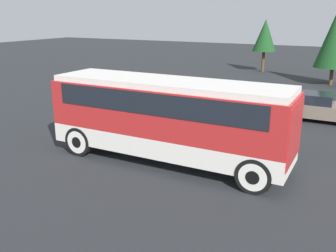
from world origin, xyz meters
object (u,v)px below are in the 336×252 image
(tour_bus, at_px, (170,114))
(parked_car_far, at_px, (248,115))
(parked_car_mid, at_px, (311,106))
(parked_car_near, at_px, (166,94))

(tour_bus, distance_m, parked_car_far, 6.14)
(tour_bus, bearing_deg, parked_car_mid, 66.66)
(parked_car_mid, distance_m, parked_car_far, 4.19)
(tour_bus, relative_size, parked_car_near, 2.28)
(parked_car_near, height_order, parked_car_mid, parked_car_mid)
(parked_car_mid, height_order, parked_car_far, parked_car_mid)
(parked_car_near, bearing_deg, tour_bus, -60.87)
(parked_car_far, bearing_deg, tour_bus, -102.99)
(tour_bus, relative_size, parked_car_mid, 1.99)
(parked_car_near, bearing_deg, parked_car_mid, 5.20)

